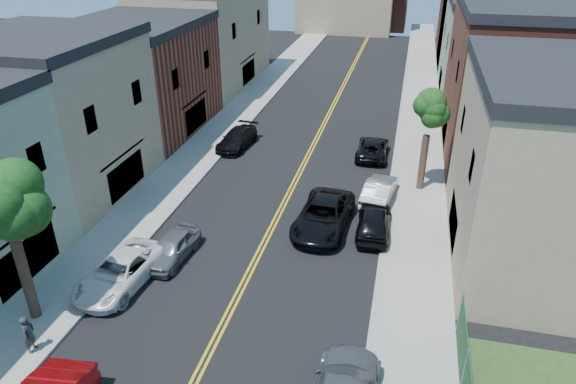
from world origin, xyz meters
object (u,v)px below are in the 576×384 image
Objects in this scene: black_suv_lane at (323,216)px; pedestrian_left at (29,334)px; black_car_left at (237,139)px; silver_car_right at (379,191)px; black_car_right at (374,221)px; white_pickup at (121,272)px; grey_car_left at (172,248)px; dark_car_right_far at (373,148)px.

pedestrian_left is (-9.46, -11.83, 0.17)m from black_suv_lane.
black_car_left is at bearing -14.20° from pedestrian_left.
black_car_right is at bearing 97.16° from silver_car_right.
white_pickup is 17.06m from black_car_left.
black_car_left is 14.74m from black_car_right.
black_car_left is 1.04× the size of black_car_right.
white_pickup is 0.89× the size of black_suv_lane.
grey_car_left is 10.70m from black_car_right.
dark_car_right_far is at bearing 84.34° from black_suv_lane.
white_pickup is at bearing 60.40° from dark_car_right_far.
pedestrian_left is at bearing -87.17° from black_car_left.
white_pickup is 1.10× the size of black_car_left.
black_suv_lane is (8.26, -9.96, 0.13)m from black_car_left.
silver_car_right is at bearing -23.19° from black_car_left.
white_pickup is 1.15× the size of silver_car_right.
black_car_right is at bearing 95.36° from dark_car_right_far.
silver_car_right is 6.84m from dark_car_right_far.
white_pickup is 13.17m from black_car_right.
white_pickup is 1.30× the size of grey_car_left.
grey_car_left is 14.66m from black_car_left.
grey_car_left is at bearing 66.03° from white_pickup.
grey_car_left is 0.86× the size of dark_car_right_far.
black_car_right is 17.11m from pedestrian_left.
black_car_right is at bearing -56.55° from pedestrian_left.
dark_car_right_far is at bearing 65.20° from grey_car_left.
dark_car_right_far is at bearing 9.57° from black_car_left.
silver_car_right is 0.97× the size of dark_car_right_far.
grey_car_left is 8.25m from black_suv_lane.
black_car_left is (-1.43, 14.59, 0.00)m from grey_car_left.
silver_car_right is (9.57, 8.45, 0.06)m from grey_car_left.
white_pickup is 4.90m from pedestrian_left.
black_car_right is (9.57, 4.79, 0.09)m from grey_car_left.
pedestrian_left is (-1.20, -21.79, 0.30)m from black_car_left.
silver_car_right reaches higher than dark_car_right_far.
dark_car_right_far is (-1.00, 10.43, -0.12)m from black_car_right.
pedestrian_left is at bearing -105.47° from grey_car_left.
black_car_left is 21.83m from pedestrian_left.
dark_car_right_far is at bearing 66.69° from white_pickup.
silver_car_right is (11.00, 10.92, 0.02)m from white_pickup.
silver_car_right is at bearing 50.97° from white_pickup.
black_suv_lane is (-1.74, -10.59, 0.16)m from dark_car_right_far.
grey_car_left is 0.89× the size of silver_car_right.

